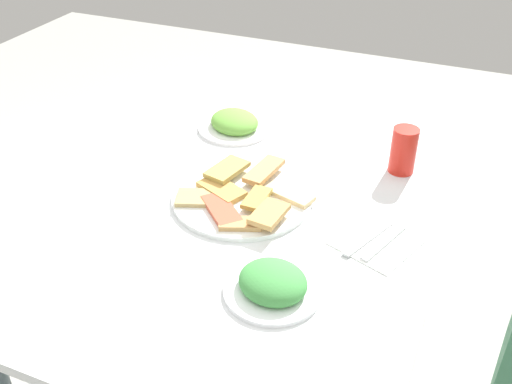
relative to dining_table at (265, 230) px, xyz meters
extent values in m
cube|color=silver|center=(0.00, 0.00, 0.06)|extent=(1.24, 0.83, 0.02)
cylinder|color=#455259|center=(-0.56, -0.35, -0.30)|extent=(0.04, 0.04, 0.70)
cylinder|color=#455259|center=(-0.56, 0.35, -0.30)|extent=(0.04, 0.04, 0.70)
cylinder|color=white|center=(0.00, -0.06, 0.08)|extent=(0.34, 0.34, 0.01)
cube|color=gold|center=(0.02, -0.01, 0.11)|extent=(0.09, 0.04, 0.01)
cube|color=tan|center=(0.01, -0.11, 0.10)|extent=(0.11, 0.14, 0.01)
cube|color=tan|center=(-0.06, -0.13, 0.11)|extent=(0.13, 0.09, 0.01)
cube|color=tan|center=(-0.09, -0.04, 0.11)|extent=(0.14, 0.07, 0.01)
cube|color=#C7583D|center=(0.08, -0.08, 0.09)|extent=(0.13, 0.13, 0.01)
cube|color=#EBC98C|center=(-0.04, 0.05, 0.09)|extent=(0.08, 0.13, 0.01)
cube|color=tan|center=(0.08, 0.04, 0.11)|extent=(0.11, 0.07, 0.01)
cube|color=tan|center=(0.11, -0.01, 0.09)|extent=(0.08, 0.10, 0.01)
cube|color=tan|center=(0.06, -0.15, 0.09)|extent=(0.10, 0.11, 0.01)
cylinder|color=white|center=(0.27, 0.13, 0.08)|extent=(0.20, 0.20, 0.01)
ellipsoid|color=#439746|center=(0.27, 0.13, 0.10)|extent=(0.16, 0.17, 0.06)
cylinder|color=white|center=(-0.32, -0.23, 0.08)|extent=(0.21, 0.21, 0.01)
ellipsoid|color=#6BB241|center=(-0.32, -0.23, 0.10)|extent=(0.20, 0.20, 0.05)
cylinder|color=red|center=(-0.28, 0.27, 0.14)|extent=(0.09, 0.09, 0.12)
cube|color=white|center=(0.04, 0.28, 0.08)|extent=(0.20, 0.20, 0.00)
cube|color=silver|center=(0.04, 0.26, 0.08)|extent=(0.16, 0.08, 0.00)
cube|color=silver|center=(0.04, 0.29, 0.08)|extent=(0.16, 0.07, 0.00)
camera|label=1|loc=(1.08, 0.43, 0.89)|focal=41.60mm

